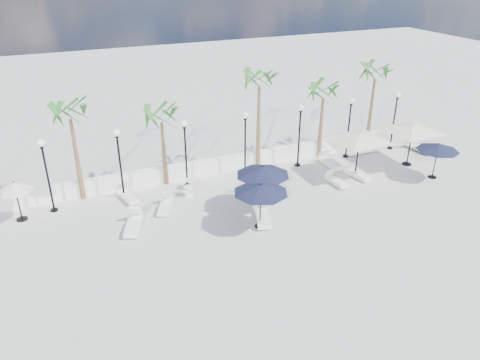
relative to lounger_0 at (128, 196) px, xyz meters
name	(u,v)px	position (x,y,z in m)	size (l,w,h in m)	color
ground	(301,230)	(6.86, -6.22, -0.23)	(100.00, 100.00, 0.00)	#AAABA5
balustrade	(238,162)	(6.86, 1.28, 0.24)	(26.00, 0.30, 1.01)	white
lamppost_0	(45,166)	(-3.64, 0.28, 2.27)	(0.36, 0.36, 3.84)	black
lamppost_1	(119,154)	(-0.14, 0.28, 2.27)	(0.36, 0.36, 3.84)	black
lamppost_2	(185,144)	(3.36, 0.28, 2.27)	(0.36, 0.36, 3.84)	black
lamppost_3	(245,135)	(6.86, 0.28, 2.27)	(0.36, 0.36, 3.84)	black
lamppost_4	(300,127)	(10.36, 0.28, 2.27)	(0.36, 0.36, 3.84)	black
lamppost_5	(350,119)	(13.86, 0.28, 2.27)	(0.36, 0.36, 3.84)	black
lamppost_6	(395,112)	(17.36, 0.28, 2.27)	(0.36, 0.36, 3.84)	black
palm_0	(70,116)	(-2.14, 1.08, 4.31)	(2.60, 2.60, 5.50)	brown
palm_1	(161,120)	(2.36, 1.08, 3.53)	(2.60, 2.60, 4.70)	brown
palm_2	(259,83)	(8.06, 1.08, 4.89)	(2.60, 2.60, 6.10)	brown
palm_3	(323,95)	(12.36, 1.08, 3.72)	(2.60, 2.60, 4.90)	brown
palm_4	(375,77)	(16.06, 1.08, 4.50)	(2.60, 2.60, 5.70)	brown
lounger_0	(128,196)	(0.00, 0.00, 0.00)	(0.99, 1.88, 0.67)	silver
lounger_1	(133,224)	(-0.32, -3.00, 0.02)	(1.27, 2.08, 0.74)	silver
lounger_2	(165,206)	(1.54, -1.79, 0.00)	(1.22, 1.84, 0.66)	silver
lounger_3	(263,216)	(5.59, -4.73, 0.03)	(1.29, 2.10, 0.75)	silver
lounger_4	(254,192)	(6.25, -2.29, 0.04)	(1.17, 2.19, 0.78)	silver
lounger_5	(330,162)	(12.18, -0.53, 0.03)	(0.69, 2.05, 0.77)	silver
lounger_6	(357,174)	(12.70, -2.51, -0.02)	(0.90, 1.73, 0.62)	silver
lounger_7	(336,181)	(11.09, -2.78, -0.02)	(0.63, 1.67, 0.62)	silver
lounger_8	(420,147)	(18.86, -0.80, 0.02)	(0.89, 2.02, 0.73)	silver
side_table_0	(189,190)	(3.08, -0.84, 0.09)	(0.54, 0.54, 0.53)	silver
side_table_1	(189,183)	(3.38, -0.05, 0.10)	(0.56, 0.56, 0.54)	silver
side_table_2	(276,174)	(8.33, -0.81, 0.08)	(0.52, 0.52, 0.50)	silver
parasol_navy_left	(261,189)	(5.23, -5.17, 1.78)	(2.58, 2.58, 2.28)	black
parasol_navy_mid	(263,171)	(6.05, -3.68, 1.90)	(2.69, 2.69, 2.42)	black
parasol_navy_right	(438,147)	(16.69, -4.25, 1.65)	(2.38, 2.38, 2.14)	black
parasol_cream_sq_a	(413,125)	(16.61, -2.21, 2.32)	(5.59, 5.59, 2.75)	black
parasol_cream_sq_b	(360,134)	(12.77, -2.25, 2.36)	(5.58, 5.58, 2.80)	black
parasol_cream_small	(15,187)	(-5.14, -0.02, 1.57)	(1.71, 1.71, 2.10)	black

